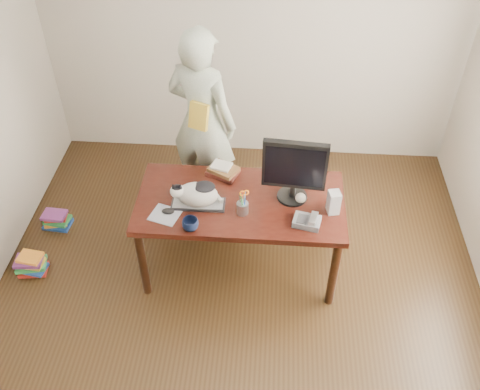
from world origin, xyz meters
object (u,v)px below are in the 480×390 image
Objects in this scene: pen_cup at (243,207)px; book_pile_b at (57,220)px; desk at (241,207)px; mouse at (168,211)px; baseball at (301,198)px; keyboard at (198,204)px; speaker at (334,202)px; cat at (196,194)px; book_pile_a at (31,264)px; book_stack at (223,170)px; monitor at (294,168)px; calculator at (313,174)px; person at (202,122)px; phone at (307,221)px; coffee_mug at (190,224)px.

book_pile_b is at bearing 164.44° from pen_cup.
desk is 0.61m from mouse.
desk is 0.50m from baseball.
keyboard is 2.19× the size of speaker.
cat is 3.65× the size of mouse.
book_stack is at bearing 17.56° from book_pile_a.
desk is 2.98× the size of monitor.
keyboard is 1.59m from book_pile_a.
desk is at bearing 43.45° from mouse.
monitor is 2.39× the size of calculator.
cat is 0.98m from calculator.
calculator reaches higher than mouse.
pen_cup is 1.07m from person.
baseball is (-0.24, 0.09, -0.05)m from speaker.
book_stack is at bearing 67.12° from keyboard.
monitor reaches higher than baseball.
speaker reaches higher than mouse.
pen_cup is at bearing -149.07° from monitor.
calculator reaches higher than book_pile_b.
cat is at bearing 170.73° from pen_cup.
book_stack is at bearing 155.15° from baseball.
phone is at bearing -10.42° from cat.
person reaches higher than pen_cup.
pen_cup reaches higher than book_stack.
speaker is 2.57m from book_pile_b.
book_pile_a is (-2.31, -0.53, -0.69)m from calculator.
book_stack reaches higher than calculator.
keyboard is at bearing -87.68° from book_stack.
keyboard is 1.82× the size of calculator.
desk is at bearing -8.97° from book_pile_b.
desk is at bearing 25.27° from keyboard.
mouse is 0.40× the size of book_pile_a.
calculator is at bearing 96.57° from phone.
person reaches higher than monitor.
book_pile_a is (-2.14, -0.24, -0.97)m from monitor.
cat is 1.54× the size of book_pile_b.
person is (-0.39, 0.77, 0.28)m from desk.
monitor reaches higher than phone.
pen_cup is at bearing 173.43° from speaker.
book_pile_b is (-1.33, -0.50, -0.81)m from person.
desk is 4.03× the size of cat.
cat is at bearing -171.64° from keyboard.
person is (-0.90, 1.07, 0.10)m from phone.
phone is (0.84, 0.11, -0.02)m from coffee_mug.
speaker is at bearing 14.07° from coffee_mug.
person reaches higher than mouse.
book_pile_b is at bearing 173.12° from mouse.
keyboard is 0.41m from book_stack.
mouse is at bearing 141.91° from coffee_mug.
mouse is (-0.21, -0.11, 0.01)m from keyboard.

